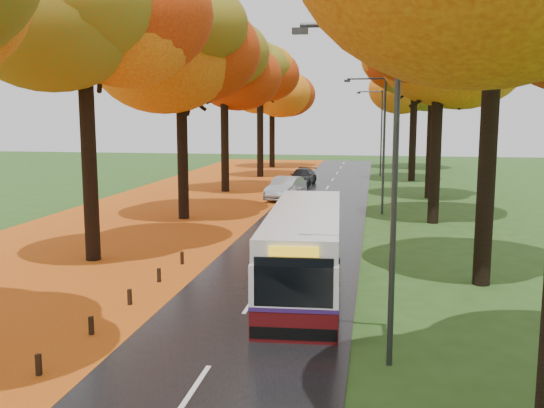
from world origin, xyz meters
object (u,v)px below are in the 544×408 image
(streetlamp_near, at_px, (384,168))
(bus, at_px, (305,247))
(streetlamp_far, at_px, (379,126))
(car_dark, at_px, (302,177))
(car_silver, at_px, (286,188))
(streetlamp_mid, at_px, (380,134))
(car_white, at_px, (287,188))

(streetlamp_near, relative_size, bus, 0.77)
(streetlamp_near, distance_m, streetlamp_far, 44.00)
(car_dark, bearing_deg, streetlamp_far, 58.78)
(car_silver, height_order, car_dark, car_silver)
(streetlamp_mid, relative_size, bus, 0.77)
(car_silver, bearing_deg, bus, -69.46)
(streetlamp_mid, xyz_separation_m, car_white, (-6.16, 4.91, -3.92))
(streetlamp_near, height_order, car_white, streetlamp_near)
(bus, relative_size, car_silver, 2.22)
(streetlamp_near, relative_size, streetlamp_mid, 1.00)
(streetlamp_near, distance_m, streetlamp_mid, 22.00)
(bus, bearing_deg, car_white, 96.56)
(streetlamp_near, xyz_separation_m, car_dark, (-6.17, 35.64, -4.02))
(bus, distance_m, car_silver, 21.39)
(streetlamp_near, xyz_separation_m, car_white, (-6.16, 26.91, -3.92))
(streetlamp_far, xyz_separation_m, car_dark, (-6.17, -8.36, -4.02))
(bus, bearing_deg, streetlamp_far, 82.89)
(car_white, xyz_separation_m, car_dark, (-0.01, 8.73, -0.10))
(streetlamp_far, xyz_separation_m, bus, (-2.48, -38.10, -3.26))
(streetlamp_far, bearing_deg, car_white, -109.83)
(car_silver, bearing_deg, car_white, -3.10)
(streetlamp_far, bearing_deg, car_dark, -126.44)
(streetlamp_near, relative_size, car_white, 1.81)
(bus, xyz_separation_m, car_dark, (-3.69, 29.74, -0.76))
(car_silver, bearing_deg, streetlamp_far, 80.17)
(bus, relative_size, car_dark, 2.31)
(streetlamp_far, distance_m, car_white, 18.58)
(bus, height_order, car_silver, bus)
(streetlamp_mid, xyz_separation_m, bus, (-2.48, -16.10, -3.26))
(streetlamp_far, bearing_deg, streetlamp_mid, -90.00)
(car_white, bearing_deg, car_silver, 171.15)
(car_white, relative_size, car_dark, 0.99)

